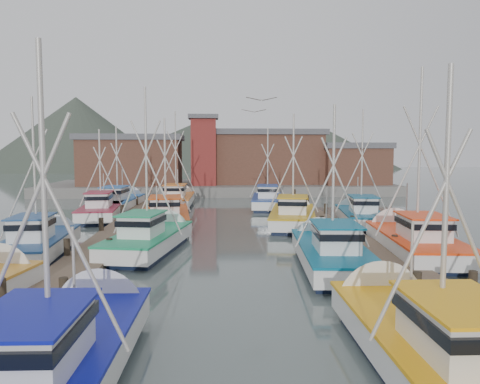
{
  "coord_description": "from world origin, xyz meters",
  "views": [
    {
      "loc": [
        -1.12,
        -24.44,
        5.36
      ],
      "look_at": [
        0.84,
        7.03,
        2.6
      ],
      "focal_mm": 35.0,
      "sensor_mm": 36.0,
      "label": 1
    }
  ],
  "objects": [
    {
      "name": "boat_1",
      "position": [
        4.14,
        -13.64,
        0.68
      ],
      "size": [
        3.35,
        9.5,
        8.09
      ],
      "rotation": [
        0.0,
        0.0,
        -0.03
      ],
      "color": "#0F1933",
      "rests_on": "ground"
    },
    {
      "name": "boat_6",
      "position": [
        -9.83,
        -0.23,
        0.68
      ],
      "size": [
        3.53,
        8.45,
        8.66
      ],
      "rotation": [
        0.0,
        0.0,
        0.06
      ],
      "color": "#0F1933",
      "rests_on": "ground"
    },
    {
      "name": "gull_far",
      "position": [
        1.58,
        4.97,
        7.85
      ],
      "size": [
        1.55,
        0.64,
        0.24
      ],
      "rotation": [
        0.0,
        0.0,
        -0.18
      ],
      "color": "gray",
      "rests_on": "ground"
    },
    {
      "name": "shed_left",
      "position": [
        -11.0,
        35.0,
        4.34
      ],
      "size": [
        12.72,
        8.48,
        6.2
      ],
      "color": "brown",
      "rests_on": "quay"
    },
    {
      "name": "dock_right",
      "position": [
        7.0,
        4.04,
        0.21
      ],
      "size": [
        2.3,
        46.0,
        1.5
      ],
      "color": "brown",
      "rests_on": "ground"
    },
    {
      "name": "quay",
      "position": [
        0.0,
        37.0,
        0.6
      ],
      "size": [
        44.0,
        16.0,
        1.2
      ],
      "primitive_type": "cube",
      "color": "slate",
      "rests_on": "ground"
    },
    {
      "name": "dock_left",
      "position": [
        -7.0,
        4.04,
        0.21
      ],
      "size": [
        2.3,
        46.0,
        1.5
      ],
      "color": "brown",
      "rests_on": "ground"
    },
    {
      "name": "distant_hills",
      "position": [
        -12.76,
        122.59,
        0.0
      ],
      "size": [
        175.0,
        140.0,
        42.0
      ],
      "color": "#3B4338",
      "rests_on": "ground"
    },
    {
      "name": "boat_5",
      "position": [
        4.37,
        -3.32,
        0.68
      ],
      "size": [
        3.54,
        9.27,
        8.18
      ],
      "rotation": [
        0.0,
        0.0,
        -0.08
      ],
      "color": "#0F1933",
      "rests_on": "ground"
    },
    {
      "name": "boat_13",
      "position": [
        4.24,
        19.5,
        0.68
      ],
      "size": [
        3.78,
        9.12,
        8.24
      ],
      "rotation": [
        0.0,
        0.0,
        -0.12
      ],
      "color": "#0F1933",
      "rests_on": "ground"
    },
    {
      "name": "ground",
      "position": [
        0.0,
        0.0,
        0.0
      ],
      "size": [
        260.0,
        260.0,
        0.0
      ],
      "primitive_type": "plane",
      "color": "#43514F",
      "rests_on": "ground"
    },
    {
      "name": "boat_9",
      "position": [
        4.83,
        8.98,
        0.68
      ],
      "size": [
        4.7,
        10.02,
        8.83
      ],
      "rotation": [
        0.0,
        0.0,
        -0.19
      ],
      "color": "#0F1933",
      "rests_on": "ground"
    },
    {
      "name": "boat_12",
      "position": [
        -4.45,
        21.15,
        0.68
      ],
      "size": [
        4.01,
        9.67,
        9.96
      ],
      "rotation": [
        0.0,
        0.0,
        -0.02
      ],
      "color": "#0F1933",
      "rests_on": "ground"
    },
    {
      "name": "boat_4",
      "position": [
        -4.32,
        0.63,
        0.68
      ],
      "size": [
        4.32,
        9.16,
        9.37
      ],
      "rotation": [
        0.0,
        0.0,
        -0.2
      ],
      "color": "#0F1933",
      "rests_on": "ground"
    },
    {
      "name": "boat_7",
      "position": [
        9.41,
        -0.81,
        0.69
      ],
      "size": [
        4.21,
        9.99,
        10.4
      ],
      "rotation": [
        0.0,
        0.0,
        -0.11
      ],
      "color": "#0F1933",
      "rests_on": "ground"
    },
    {
      "name": "boat_8",
      "position": [
        -4.38,
        9.33,
        0.68
      ],
      "size": [
        3.86,
        10.24,
        8.58
      ],
      "rotation": [
        0.0,
        0.0,
        0.07
      ],
      "color": "#0F1933",
      "rests_on": "ground"
    },
    {
      "name": "shed_center",
      "position": [
        6.0,
        37.0,
        4.69
      ],
      "size": [
        14.84,
        9.54,
        6.9
      ],
      "color": "brown",
      "rests_on": "quay"
    },
    {
      "name": "lookout_tower",
      "position": [
        -2.0,
        33.0,
        5.55
      ],
      "size": [
        3.6,
        3.6,
        8.5
      ],
      "color": "maroon",
      "rests_on": "quay"
    },
    {
      "name": "boat_11",
      "position": [
        9.64,
        8.67,
        0.68
      ],
      "size": [
        3.79,
        8.74,
        8.98
      ],
      "rotation": [
        0.0,
        0.0,
        -0.15
      ],
      "color": "#0F1933",
      "rests_on": "ground"
    },
    {
      "name": "shed_right",
      "position": [
        17.0,
        34.0,
        3.84
      ],
      "size": [
        8.48,
        6.36,
        5.2
      ],
      "color": "brown",
      "rests_on": "quay"
    },
    {
      "name": "boat_10",
      "position": [
        -9.79,
        13.21,
        0.68
      ],
      "size": [
        3.46,
        9.09,
        7.79
      ],
      "rotation": [
        0.0,
        0.0,
        0.08
      ],
      "color": "#0F1933",
      "rests_on": "ground"
    },
    {
      "name": "gull_near",
      "position": [
        1.41,
        -1.07,
        7.92
      ],
      "size": [
        1.55,
        0.62,
        0.24
      ],
      "rotation": [
        0.0,
        0.0,
        -0.07
      ],
      "color": "gray",
      "rests_on": "ground"
    },
    {
      "name": "boat_14",
      "position": [
        -9.49,
        18.84,
        0.68
      ],
      "size": [
        3.63,
        9.82,
        8.42
      ],
      "rotation": [
        0.0,
        0.0,
        -0.07
      ],
      "color": "#0F1933",
      "rests_on": "ground"
    },
    {
      "name": "boat_0",
      "position": [
        -4.57,
        -13.8,
        0.68
      ],
      "size": [
        3.44,
        9.27,
        8.44
      ],
      "rotation": [
        0.0,
        0.0,
        -0.03
      ],
      "color": "#0F1933",
      "rests_on": "ground"
    }
  ]
}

